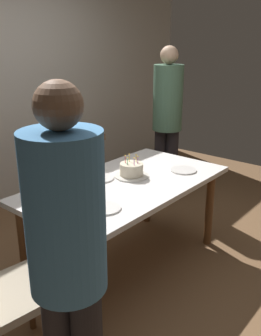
% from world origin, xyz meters
% --- Properties ---
extents(ground, '(6.40, 6.40, 0.00)m').
position_xyz_m(ground, '(0.00, 0.00, 0.00)').
color(ground, brown).
extents(dining_table, '(1.67, 0.90, 0.74)m').
position_xyz_m(dining_table, '(0.00, 0.00, 0.65)').
color(dining_table, white).
rests_on(dining_table, ground).
extents(birthday_cake, '(0.28, 0.28, 0.18)m').
position_xyz_m(birthday_cake, '(0.12, 0.04, 0.79)').
color(birthday_cake, silver).
rests_on(birthday_cake, dining_table).
extents(plate_near_celebrant, '(0.22, 0.22, 0.01)m').
position_xyz_m(plate_near_celebrant, '(-0.46, -0.20, 0.75)').
color(plate_near_celebrant, white).
rests_on(plate_near_celebrant, dining_table).
extents(plate_far_side, '(0.22, 0.22, 0.01)m').
position_xyz_m(plate_far_side, '(-0.08, 0.20, 0.75)').
color(plate_far_side, white).
rests_on(plate_far_side, dining_table).
extents(plate_near_guest, '(0.22, 0.22, 0.01)m').
position_xyz_m(plate_near_guest, '(0.50, -0.20, 0.75)').
color(plate_near_guest, white).
rests_on(plate_near_guest, dining_table).
extents(fork_near_celebrant, '(0.18, 0.03, 0.01)m').
position_xyz_m(fork_near_celebrant, '(-0.62, -0.18, 0.74)').
color(fork_near_celebrant, silver).
rests_on(fork_near_celebrant, dining_table).
extents(fork_far_side, '(0.18, 0.05, 0.01)m').
position_xyz_m(fork_far_side, '(-0.24, 0.19, 0.74)').
color(fork_far_side, silver).
rests_on(fork_far_side, dining_table).
extents(chair_spindle_back, '(0.49, 0.49, 0.95)m').
position_xyz_m(chair_spindle_back, '(0.19, 0.77, 0.46)').
color(chair_spindle_back, tan).
rests_on(chair_spindle_back, ground).
extents(person_celebrant, '(0.32, 0.32, 1.66)m').
position_xyz_m(person_celebrant, '(-1.19, -0.70, 0.95)').
color(person_celebrant, '#262328').
rests_on(person_celebrant, ground).
extents(person_guest, '(0.32, 0.32, 1.72)m').
position_xyz_m(person_guest, '(1.31, 0.53, 0.99)').
color(person_guest, '#262328').
rests_on(person_guest, ground).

